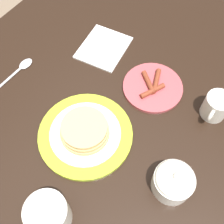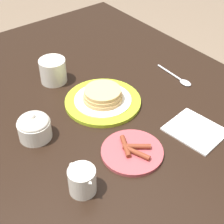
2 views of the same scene
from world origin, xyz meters
name	(u,v)px [view 1 (image 1 of 2)]	position (x,y,z in m)	size (l,w,h in m)	color
ground_plane	(104,189)	(0.00, 0.00, 0.00)	(8.00, 8.00, 0.00)	#7A6651
dining_table	(99,136)	(0.00, 0.00, 0.63)	(1.47, 1.01, 0.73)	black
pancake_plate	(84,132)	(0.06, 0.00, 0.75)	(0.25, 0.25, 0.05)	#AAC628
side_plate_bacon	(153,87)	(-0.17, 0.07, 0.74)	(0.17, 0.17, 0.02)	#B2474C
coffee_mug	(47,216)	(0.27, 0.06, 0.77)	(0.12, 0.09, 0.08)	silver
creamer_pitcher	(216,106)	(-0.19, 0.25, 0.77)	(0.10, 0.07, 0.08)	silver
sugar_bowl	(174,181)	(0.05, 0.25, 0.77)	(0.09, 0.09, 0.09)	silver
napkin	(104,48)	(-0.22, -0.14, 0.73)	(0.17, 0.15, 0.01)	white
spoon	(19,70)	(-0.01, -0.30, 0.73)	(0.17, 0.03, 0.01)	silver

